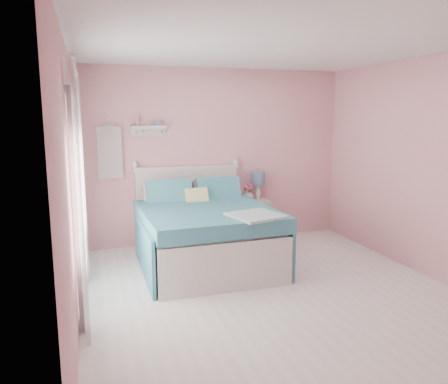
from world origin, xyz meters
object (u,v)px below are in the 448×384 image
bed (204,233)px  teacup (253,200)px  table_lamp (258,180)px  nightstand (253,220)px  vase (249,195)px

bed → teacup: (0.92, 0.61, 0.27)m
table_lamp → teacup: size_ratio=4.64×
bed → teacup: 1.14m
table_lamp → nightstand: bearing=-141.7°
bed → table_lamp: bearing=36.0°
bed → nightstand: size_ratio=3.25×
bed → nightstand: 1.27m
nightstand → table_lamp: (0.10, 0.08, 0.61)m
vase → nightstand: bearing=-29.7°
nightstand → teacup: teacup is taller
teacup → nightstand: bearing=66.7°
vase → teacup: size_ratio=1.77×
vase → bed: bearing=-138.3°
nightstand → teacup: 0.40m
table_lamp → teacup: 0.40m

